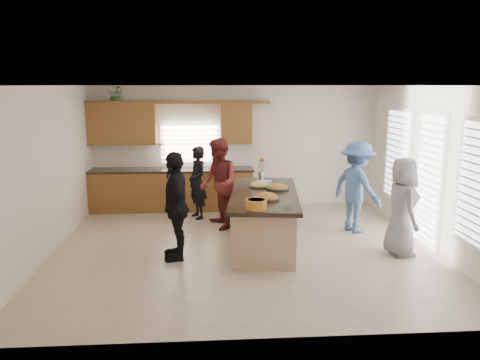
{
  "coord_description": "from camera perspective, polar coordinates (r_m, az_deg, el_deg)",
  "views": [
    {
      "loc": [
        -0.59,
        -7.78,
        2.81
      ],
      "look_at": [
        -0.03,
        0.34,
        1.15
      ],
      "focal_mm": 35.0,
      "sensor_mm": 36.0,
      "label": 1
    }
  ],
  "objects": [
    {
      "name": "woman_right_back",
      "position": [
        9.27,
        14.05,
        -0.81
      ],
      "size": [
        1.12,
        1.32,
        1.77
      ],
      "primitive_type": "imported",
      "rotation": [
        0.0,
        0.0,
        2.07
      ],
      "color": "#3F5E8A",
      "rests_on": "ground"
    },
    {
      "name": "platter_front",
      "position": [
        7.74,
        3.26,
        -2.19
      ],
      "size": [
        0.44,
        0.44,
        0.18
      ],
      "color": "black",
      "rests_on": "island"
    },
    {
      "name": "platter_mid",
      "position": [
        8.5,
        4.61,
        -0.97
      ],
      "size": [
        0.41,
        0.41,
        0.17
      ],
      "color": "black",
      "rests_on": "island"
    },
    {
      "name": "potted_plant",
      "position": [
        10.8,
        -14.87,
        9.98
      ],
      "size": [
        0.4,
        0.37,
        0.38
      ],
      "primitive_type": "imported",
      "rotation": [
        0.0,
        0.0,
        -0.22
      ],
      "color": "#3A6528",
      "rests_on": "back_cabinetry"
    },
    {
      "name": "island",
      "position": [
        8.37,
        2.95,
        -4.86
      ],
      "size": [
        1.47,
        2.82,
        0.95
      ],
      "rotation": [
        0.0,
        0.0,
        -0.12
      ],
      "color": "tan",
      "rests_on": "ground"
    },
    {
      "name": "salad_bowl",
      "position": [
        7.13,
        2.0,
        -2.91
      ],
      "size": [
        0.32,
        0.32,
        0.15
      ],
      "color": "orange",
      "rests_on": "island"
    },
    {
      "name": "woman_left_mid",
      "position": [
        9.21,
        -2.65,
        -0.47
      ],
      "size": [
        0.87,
        1.01,
        1.8
      ],
      "primitive_type": "imported",
      "rotation": [
        0.0,
        0.0,
        -1.33
      ],
      "color": "maroon",
      "rests_on": "ground"
    },
    {
      "name": "right_wall_glazing",
      "position": [
        8.67,
        22.22,
        0.91
      ],
      "size": [
        0.06,
        4.0,
        2.25
      ],
      "color": "white",
      "rests_on": "ground"
    },
    {
      "name": "woman_left_front",
      "position": [
        7.65,
        -7.82,
        -3.12
      ],
      "size": [
        0.53,
        1.08,
        1.78
      ],
      "primitive_type": "imported",
      "rotation": [
        0.0,
        0.0,
        -1.48
      ],
      "color": "black",
      "rests_on": "ground"
    },
    {
      "name": "flower_vase",
      "position": [
        9.24,
        2.6,
        1.4
      ],
      "size": [
        0.14,
        0.14,
        0.45
      ],
      "color": "silver",
      "rests_on": "island"
    },
    {
      "name": "room_shell",
      "position": [
        7.86,
        0.42,
        4.88
      ],
      "size": [
        6.52,
        6.02,
        2.81
      ],
      "color": "silver",
      "rests_on": "ground"
    },
    {
      "name": "plate_stack",
      "position": [
        8.99,
        3.15,
        -0.26
      ],
      "size": [
        0.24,
        0.24,
        0.05
      ],
      "primitive_type": "cylinder",
      "color": "#B191D4",
      "rests_on": "island"
    },
    {
      "name": "platter_back",
      "position": [
        8.7,
        2.38,
        -0.65
      ],
      "size": [
        0.4,
        0.4,
        0.16
      ],
      "color": "black",
      "rests_on": "island"
    },
    {
      "name": "clear_cup",
      "position": [
        7.33,
        5.75,
        -2.81
      ],
      "size": [
        0.07,
        0.07,
        0.11
      ],
      "primitive_type": "cylinder",
      "color": "white",
      "rests_on": "island"
    },
    {
      "name": "woman_left_back",
      "position": [
        9.96,
        -5.21,
        -0.31
      ],
      "size": [
        0.57,
        0.67,
        1.55
      ],
      "primitive_type": "imported",
      "rotation": [
        0.0,
        0.0,
        -1.16
      ],
      "color": "black",
      "rests_on": "ground"
    },
    {
      "name": "woman_right_front",
      "position": [
        8.23,
        19.13,
        -3.09
      ],
      "size": [
        0.53,
        0.81,
        1.65
      ],
      "primitive_type": "imported",
      "rotation": [
        0.0,
        0.0,
        1.57
      ],
      "color": "gray",
      "rests_on": "ground"
    },
    {
      "name": "floor",
      "position": [
        8.3,
        0.4,
        -8.27
      ],
      "size": [
        6.5,
        6.5,
        0.0
      ],
      "primitive_type": "plane",
      "color": "beige",
      "rests_on": "ground"
    },
    {
      "name": "back_cabinetry",
      "position": [
        10.72,
        -8.55,
        1.19
      ],
      "size": [
        4.08,
        0.66,
        2.46
      ],
      "color": "olive",
      "rests_on": "ground"
    }
  ]
}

